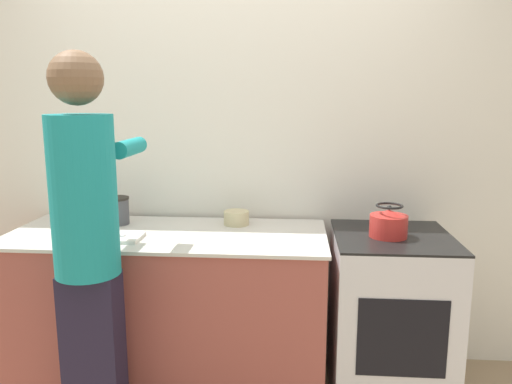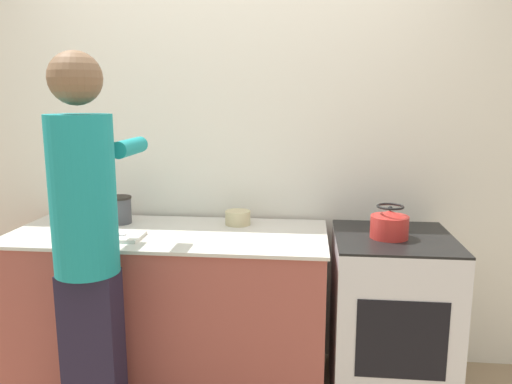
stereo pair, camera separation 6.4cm
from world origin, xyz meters
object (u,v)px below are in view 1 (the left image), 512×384
Objects in this scene: oven at (389,317)px; bowl_prep at (236,218)px; canister_jar at (116,211)px; knife at (102,235)px; cutting_board at (112,237)px; kettle at (389,223)px; person at (87,237)px.

oven is 6.23× the size of bowl_prep.
knife is at bearing -83.91° from canister_jar.
cutting_board is 1.59× the size of kettle.
bowl_prep is (-0.81, 0.25, -0.05)m from kettle.
knife reaches higher than oven.
canister_jar reaches higher than bowl_prep.
person is 0.69m from canister_jar.
oven is 1.52m from cutting_board.
oven is 2.95× the size of cutting_board.
bowl_prep is (0.66, 0.35, 0.02)m from knife.
bowl_prep is at bearing 29.68° from cutting_board.
oven is 5.73× the size of canister_jar.
canister_jar is (-0.12, 0.68, -0.04)m from person.
knife is at bearing -151.68° from bowl_prep.
person reaches higher than knife.
kettle is 1.33× the size of bowl_prep.
canister_jar is at bearing 172.11° from kettle.
canister_jar reaches higher than cutting_board.
cutting_board is at bearing -74.90° from canister_jar.
knife reaches higher than cutting_board.
knife is (-0.05, -0.01, 0.01)m from cutting_board.
cutting_board is 1.34× the size of knife.
bowl_prep is at bearing 27.66° from knife.
canister_jar is at bearing 173.35° from oven.
canister_jar is (-0.03, 0.31, 0.06)m from knife.
canister_jar is (-0.08, 0.31, 0.07)m from cutting_board.
kettle is (1.38, 0.47, -0.03)m from person.
cutting_board is at bearing -150.32° from bowl_prep.
person is (-1.42, -0.50, 0.55)m from oven.
canister_jar is (-1.53, 0.18, 0.51)m from oven.
oven is 0.50× the size of person.
person is 9.36× the size of kettle.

